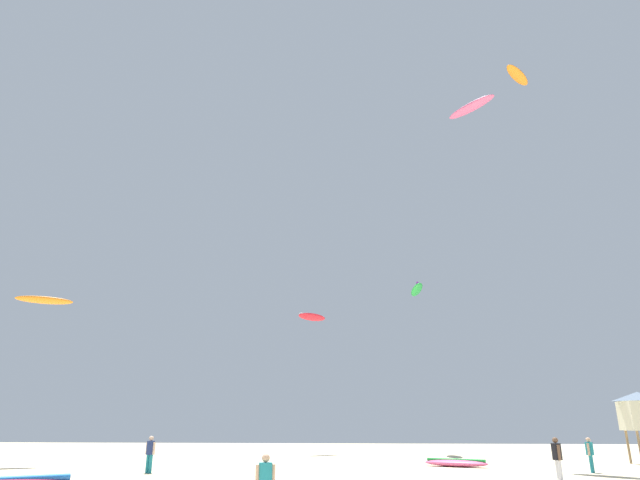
# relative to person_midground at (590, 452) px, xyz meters

# --- Properties ---
(person_midground) EXTENTS (0.37, 0.48, 1.64)m
(person_midground) POSITION_rel_person_midground_xyz_m (0.00, 0.00, 0.00)
(person_midground) COLOR teal
(person_midground) RESTS_ON ground
(person_left) EXTENTS (0.54, 0.39, 1.72)m
(person_left) POSITION_rel_person_midground_xyz_m (-21.69, -2.15, 0.04)
(person_left) COLOR teal
(person_left) RESTS_ON ground
(person_right) EXTENTS (0.40, 0.58, 1.75)m
(person_right) POSITION_rel_person_midground_xyz_m (-3.13, -4.96, 0.06)
(person_right) COLOR silver
(person_right) RESTS_ON ground
(kite_grounded_near) EXTENTS (3.70, 2.49, 0.44)m
(kite_grounded_near) POSITION_rel_person_midground_xyz_m (-6.11, 3.37, -0.75)
(kite_grounded_near) COLOR #E5598C
(kite_grounded_near) RESTS_ON ground
(lifeguard_tower) EXTENTS (2.30, 2.30, 4.15)m
(lifeguard_tower) POSITION_rel_person_midground_xyz_m (5.58, 6.20, 2.10)
(lifeguard_tower) COLOR #8C704C
(lifeguard_tower) RESTS_ON ground
(kite_aloft_0) EXTENTS (2.74, 2.86, 0.73)m
(kite_aloft_0) POSITION_rel_person_midground_xyz_m (-15.74, 17.58, 10.35)
(kite_aloft_0) COLOR red
(kite_aloft_1) EXTENTS (3.49, 3.68, 0.48)m
(kite_aloft_1) POSITION_rel_person_midground_xyz_m (-2.81, 5.28, 23.31)
(kite_aloft_1) COLOR #E5598C
(kite_aloft_2) EXTENTS (3.51, 2.49, 0.53)m
(kite_aloft_2) POSITION_rel_person_midground_xyz_m (-31.66, 2.80, 8.92)
(kite_aloft_2) COLOR orange
(kite_aloft_3) EXTENTS (1.41, 4.21, 0.95)m
(kite_aloft_3) POSITION_rel_person_midground_xyz_m (-6.38, 17.56, 12.63)
(kite_aloft_3) COLOR green
(kite_aloft_4) EXTENTS (2.18, 2.60, 0.37)m
(kite_aloft_4) POSITION_rel_person_midground_xyz_m (-1.39, -1.32, 21.23)
(kite_aloft_4) COLOR orange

